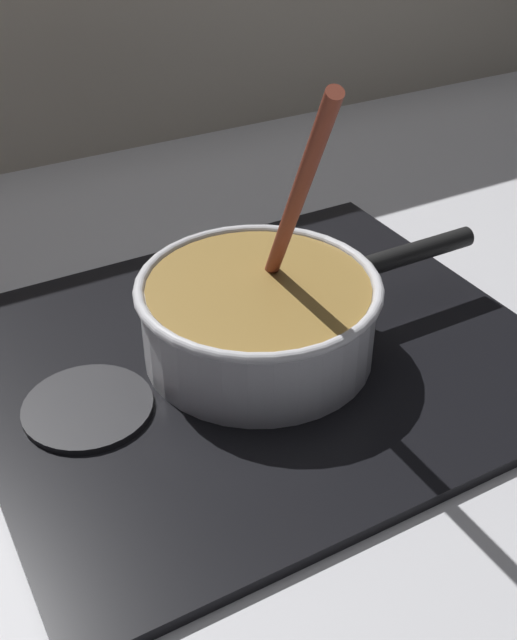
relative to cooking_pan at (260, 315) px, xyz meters
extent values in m
cube|color=#B7B7BC|center=(0.02, -0.18, -0.08)|extent=(2.40, 1.60, 0.04)
cube|color=black|center=(0.00, 0.00, -0.05)|extent=(0.56, 0.48, 0.01)
torus|color=#592D0C|center=(0.00, 0.00, -0.04)|extent=(0.18, 0.18, 0.01)
cylinder|color=#262628|center=(-0.18, 0.00, -0.04)|extent=(0.12, 0.12, 0.01)
cylinder|color=silver|center=(0.00, 0.00, -0.01)|extent=(0.23, 0.23, 0.08)
cylinder|color=olive|center=(0.00, 0.00, 0.00)|extent=(0.22, 0.22, 0.07)
torus|color=silver|center=(0.00, 0.00, 0.03)|extent=(0.24, 0.24, 0.01)
cylinder|color=black|center=(0.19, 0.00, 0.02)|extent=(0.15, 0.02, 0.02)
cylinder|color=beige|center=(0.03, 0.05, 0.02)|extent=(0.03, 0.03, 0.01)
cylinder|color=beige|center=(0.06, 0.05, 0.02)|extent=(0.03, 0.03, 0.01)
cylinder|color=#E5CC7A|center=(-0.04, 0.01, 0.02)|extent=(0.04, 0.04, 0.01)
cylinder|color=#EDD88C|center=(-0.07, -0.03, 0.02)|extent=(0.03, 0.03, 0.01)
cylinder|color=beige|center=(0.03, -0.03, 0.02)|extent=(0.03, 0.03, 0.01)
cylinder|color=#EDD88C|center=(0.02, 0.01, 0.02)|extent=(0.04, 0.04, 0.01)
cylinder|color=#E5CC7A|center=(0.07, 0.00, 0.02)|extent=(0.03, 0.03, 0.01)
cylinder|color=beige|center=(-0.03, -0.07, 0.02)|extent=(0.04, 0.04, 0.01)
cylinder|color=maroon|center=(0.01, -0.05, 0.14)|extent=(0.05, 0.17, 0.25)
cube|color=brown|center=(0.03, 0.03, 0.02)|extent=(0.04, 0.05, 0.01)
camera|label=1|loc=(-0.31, -0.55, 0.43)|focal=43.56mm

